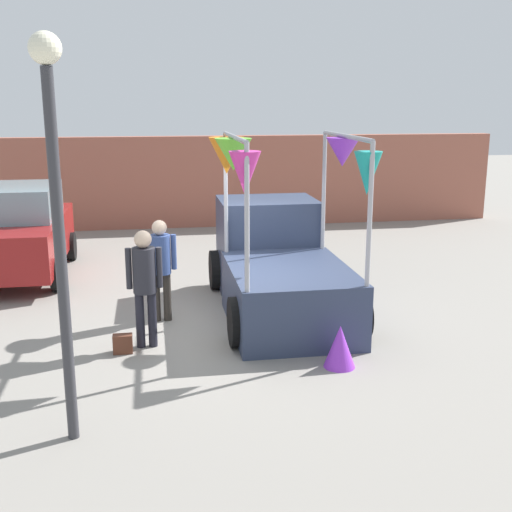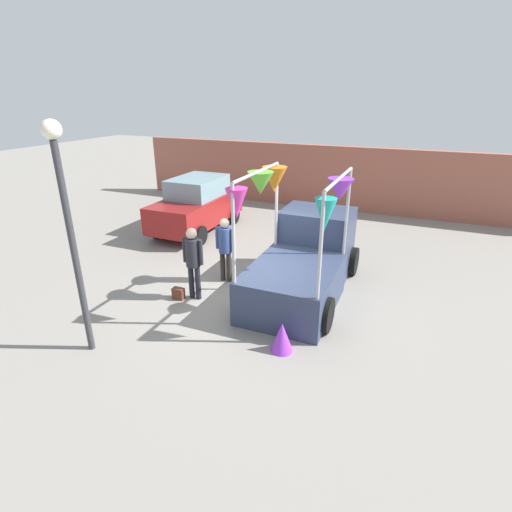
# 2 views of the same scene
# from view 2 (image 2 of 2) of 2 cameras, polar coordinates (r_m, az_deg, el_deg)

# --- Properties ---
(ground_plane) EXTENTS (60.00, 60.00, 0.00)m
(ground_plane) POSITION_cam_2_polar(r_m,az_deg,el_deg) (9.77, 0.06, -5.83)
(ground_plane) COLOR gray
(vendor_truck) EXTENTS (2.51, 4.09, 3.09)m
(vendor_truck) POSITION_cam_2_polar(r_m,az_deg,el_deg) (9.90, 7.03, 0.03)
(vendor_truck) COLOR #2D3851
(vendor_truck) RESTS_ON ground
(parked_car) EXTENTS (1.88, 4.00, 1.88)m
(parked_car) POSITION_cam_2_polar(r_m,az_deg,el_deg) (14.33, -8.44, 7.30)
(parked_car) COLOR maroon
(parked_car) RESTS_ON ground
(person_customer) EXTENTS (0.53, 0.34, 1.78)m
(person_customer) POSITION_cam_2_polar(r_m,az_deg,el_deg) (9.38, -8.99, -0.08)
(person_customer) COLOR black
(person_customer) RESTS_ON ground
(person_vendor) EXTENTS (0.53, 0.34, 1.71)m
(person_vendor) POSITION_cam_2_polar(r_m,az_deg,el_deg) (10.20, -4.44, 1.74)
(person_vendor) COLOR #2D2823
(person_vendor) RESTS_ON ground
(handbag) EXTENTS (0.28, 0.16, 0.28)m
(handbag) POSITION_cam_2_polar(r_m,az_deg,el_deg) (9.80, -11.02, -5.28)
(handbag) COLOR #592D1E
(handbag) RESTS_ON ground
(street_lamp) EXTENTS (0.32, 0.32, 4.24)m
(street_lamp) POSITION_cam_2_polar(r_m,az_deg,el_deg) (7.49, -25.41, 5.65)
(street_lamp) COLOR #333338
(street_lamp) RESTS_ON ground
(brick_boundary_wall) EXTENTS (18.00, 0.36, 2.60)m
(brick_boundary_wall) POSITION_cam_2_polar(r_m,az_deg,el_deg) (17.25, 11.49, 10.87)
(brick_boundary_wall) COLOR #9E5947
(brick_boundary_wall) RESTS_ON ground
(folded_kite_bundle_violet) EXTENTS (0.44, 0.44, 0.60)m
(folded_kite_bundle_violet) POSITION_cam_2_polar(r_m,az_deg,el_deg) (7.77, 3.71, -11.48)
(folded_kite_bundle_violet) COLOR purple
(folded_kite_bundle_violet) RESTS_ON ground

